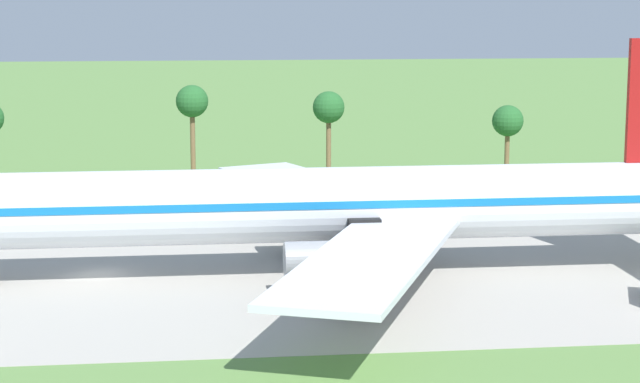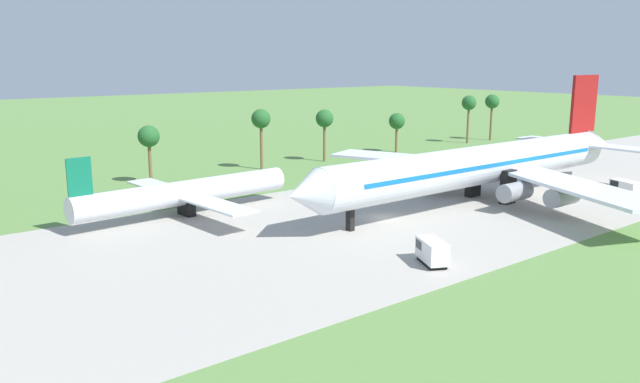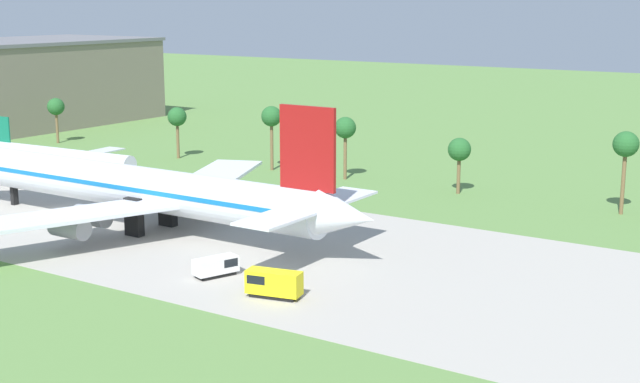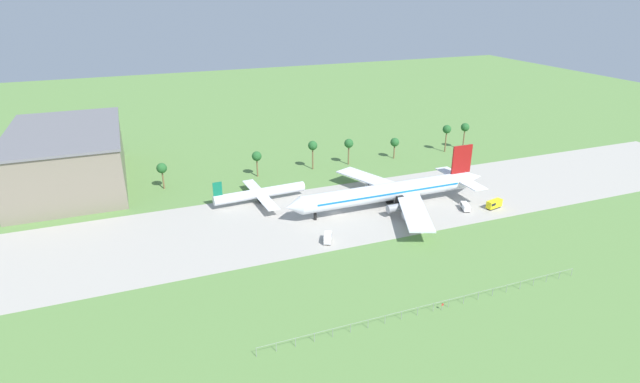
{
  "view_description": "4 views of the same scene",
  "coord_description": "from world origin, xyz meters",
  "px_view_note": "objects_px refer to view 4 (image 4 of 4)",
  "views": [
    {
      "loc": [
        6.78,
        -87.76,
        21.11
      ],
      "look_at": [
        16.87,
        -2.08,
        6.51
      ],
      "focal_mm": 65.0,
      "sensor_mm": 36.0,
      "label": 1
    },
    {
      "loc": [
        -56.18,
        -57.3,
        20.5
      ],
      "look_at": [
        -12.4,
        -2.08,
        5.51
      ],
      "focal_mm": 35.0,
      "sensor_mm": 36.0,
      "label": 2
    },
    {
      "loc": [
        100.1,
        -84.33,
        29.41
      ],
      "look_at": [
        46.14,
        -2.08,
        8.33
      ],
      "focal_mm": 50.0,
      "sensor_mm": 36.0,
      "label": 3
    },
    {
      "loc": [
        -56.51,
        -131.15,
        66.46
      ],
      "look_at": [
        -3.37,
        5.0,
        6.0
      ],
      "focal_mm": 28.0,
      "sensor_mm": 36.0,
      "label": 4
    }
  ],
  "objects_px": {
    "jet_airliner": "(392,191)",
    "catering_van": "(465,206)",
    "no_stopping_sign": "(442,306)",
    "regional_aircraft": "(260,193)",
    "baggage_tug": "(328,238)",
    "fuel_truck": "(494,204)",
    "terminal_building": "(68,158)"
  },
  "relations": [
    {
      "from": "jet_airliner",
      "to": "no_stopping_sign",
      "type": "relative_size",
      "value": 41.73
    },
    {
      "from": "catering_van",
      "to": "terminal_building",
      "type": "relative_size",
      "value": 0.09
    },
    {
      "from": "regional_aircraft",
      "to": "fuel_truck",
      "type": "distance_m",
      "value": 76.05
    },
    {
      "from": "baggage_tug",
      "to": "regional_aircraft",
      "type": "bearing_deg",
      "value": 106.96
    },
    {
      "from": "catering_van",
      "to": "fuel_truck",
      "type": "bearing_deg",
      "value": -14.75
    },
    {
      "from": "baggage_tug",
      "to": "no_stopping_sign",
      "type": "height_order",
      "value": "baggage_tug"
    },
    {
      "from": "regional_aircraft",
      "to": "catering_van",
      "type": "bearing_deg",
      "value": -26.69
    },
    {
      "from": "jet_airliner",
      "to": "catering_van",
      "type": "relative_size",
      "value": 13.32
    },
    {
      "from": "fuel_truck",
      "to": "baggage_tug",
      "type": "bearing_deg",
      "value": -178.29
    },
    {
      "from": "jet_airliner",
      "to": "fuel_truck",
      "type": "height_order",
      "value": "jet_airliner"
    },
    {
      "from": "no_stopping_sign",
      "to": "regional_aircraft",
      "type": "bearing_deg",
      "value": 106.88
    },
    {
      "from": "regional_aircraft",
      "to": "no_stopping_sign",
      "type": "relative_size",
      "value": 18.5
    },
    {
      "from": "baggage_tug",
      "to": "fuel_truck",
      "type": "height_order",
      "value": "fuel_truck"
    },
    {
      "from": "no_stopping_sign",
      "to": "terminal_building",
      "type": "height_order",
      "value": "terminal_building"
    },
    {
      "from": "jet_airliner",
      "to": "catering_van",
      "type": "xyz_separation_m",
      "value": [
        21.09,
        -10.5,
        -4.3
      ]
    },
    {
      "from": "baggage_tug",
      "to": "terminal_building",
      "type": "height_order",
      "value": "terminal_building"
    },
    {
      "from": "jet_airliner",
      "to": "regional_aircraft",
      "type": "bearing_deg",
      "value": 153.19
    },
    {
      "from": "regional_aircraft",
      "to": "catering_van",
      "type": "relative_size",
      "value": 5.91
    },
    {
      "from": "jet_airliner",
      "to": "no_stopping_sign",
      "type": "bearing_deg",
      "value": -107.12
    },
    {
      "from": "terminal_building",
      "to": "fuel_truck",
      "type": "bearing_deg",
      "value": -29.48
    },
    {
      "from": "baggage_tug",
      "to": "catering_van",
      "type": "relative_size",
      "value": 0.93
    },
    {
      "from": "regional_aircraft",
      "to": "baggage_tug",
      "type": "relative_size",
      "value": 6.37
    },
    {
      "from": "jet_airliner",
      "to": "baggage_tug",
      "type": "xyz_separation_m",
      "value": [
        -28.04,
        -14.69,
        -4.08
      ]
    },
    {
      "from": "jet_airliner",
      "to": "terminal_building",
      "type": "distance_m",
      "value": 113.92
    },
    {
      "from": "catering_van",
      "to": "no_stopping_sign",
      "type": "relative_size",
      "value": 3.13
    },
    {
      "from": "no_stopping_sign",
      "to": "terminal_building",
      "type": "distance_m",
      "value": 138.76
    },
    {
      "from": "regional_aircraft",
      "to": "baggage_tug",
      "type": "distance_m",
      "value": 35.71
    },
    {
      "from": "no_stopping_sign",
      "to": "jet_airliner",
      "type": "bearing_deg",
      "value": 72.88
    },
    {
      "from": "fuel_truck",
      "to": "catering_van",
      "type": "xyz_separation_m",
      "value": [
        -9.26,
        2.44,
        -0.34
      ]
    },
    {
      "from": "no_stopping_sign",
      "to": "terminal_building",
      "type": "xyz_separation_m",
      "value": [
        -80.82,
        112.42,
        9.12
      ]
    },
    {
      "from": "baggage_tug",
      "to": "jet_airliner",
      "type": "bearing_deg",
      "value": 27.64
    },
    {
      "from": "fuel_truck",
      "to": "terminal_building",
      "type": "relative_size",
      "value": 0.1
    }
  ]
}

